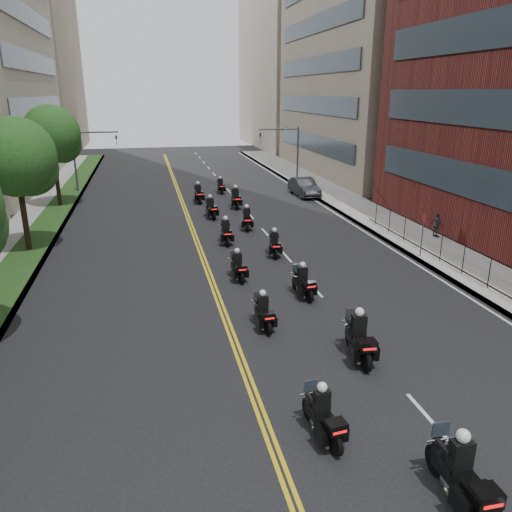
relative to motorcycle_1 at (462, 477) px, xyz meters
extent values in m
cube|color=gray|center=(9.82, 23.07, -0.67)|extent=(4.00, 90.00, 0.15)
cube|color=gray|center=(-14.18, 23.07, -0.67)|extent=(4.00, 90.00, 0.15)
cube|color=#183A15|center=(-13.38, 23.07, -0.57)|extent=(2.00, 90.00, 0.04)
cube|color=#333F4C|center=(11.77, 15.07, 2.76)|extent=(0.12, 25.80, 1.80)
cube|color=#333F4C|center=(11.77, 15.07, 6.76)|extent=(0.12, 25.80, 1.80)
cube|color=#80705D|center=(19.32, 46.07, 14.26)|extent=(15.00, 28.00, 30.00)
cube|color=#333F4C|center=(11.77, 46.07, 2.76)|extent=(0.12, 24.08, 1.80)
cube|color=#333F4C|center=(11.77, 46.07, 6.76)|extent=(0.12, 24.08, 1.80)
cube|color=#333F4C|center=(11.77, 46.07, 10.76)|extent=(0.12, 24.08, 1.80)
cube|color=#333F4C|center=(11.77, 46.07, 14.76)|extent=(0.12, 24.08, 1.80)
cube|color=#9F9180|center=(19.32, 76.07, 12.26)|extent=(15.00, 28.00, 26.00)
cube|color=#333F4C|center=(-16.13, 46.07, 2.76)|extent=(0.12, 24.08, 1.80)
cube|color=#333F4C|center=(-16.13, 46.07, 6.76)|extent=(0.12, 24.08, 1.80)
cube|color=#333F4C|center=(-16.13, 46.07, 10.76)|extent=(0.12, 24.08, 1.80)
cube|color=#333F4C|center=(-16.13, 46.07, 14.76)|extent=(0.12, 24.08, 1.80)
cube|color=#80705D|center=(-24.18, 76.07, 12.26)|extent=(16.00, 28.00, 26.00)
cube|color=black|center=(8.82, 10.07, 0.86)|extent=(0.05, 28.00, 0.05)
cube|color=black|center=(8.82, 10.07, -0.44)|extent=(0.05, 28.00, 0.05)
cylinder|color=#2E2114|center=(-13.38, 22.07, 1.81)|extent=(0.32, 0.32, 5.11)
sphere|color=#1C4717|center=(-13.38, 22.07, 4.73)|extent=(4.40, 4.40, 4.40)
sphere|color=#1C4717|center=(-12.78, 22.47, 4.00)|extent=(3.08, 3.08, 3.08)
cylinder|color=#2E2114|center=(-13.38, 34.07, 1.95)|extent=(0.32, 0.32, 5.39)
sphere|color=#1C4717|center=(-13.38, 34.07, 5.03)|extent=(4.40, 4.40, 4.40)
sphere|color=#1C4717|center=(-12.78, 34.47, 4.26)|extent=(3.08, 3.08, 3.08)
cylinder|color=#3F3F44|center=(8.32, 40.07, 2.06)|extent=(0.18, 0.18, 5.60)
cylinder|color=#3F3F44|center=(6.32, 40.07, 4.66)|extent=(4.00, 0.14, 0.14)
imported|color=black|center=(4.52, 40.07, 3.86)|extent=(0.16, 0.20, 1.00)
cylinder|color=#3F3F44|center=(-12.68, 40.07, 2.06)|extent=(0.18, 0.18, 5.60)
cylinder|color=#3F3F44|center=(-10.68, 40.07, 4.66)|extent=(4.00, 0.14, 0.14)
imported|color=black|center=(-8.88, 40.07, 3.86)|extent=(0.16, 0.20, 1.00)
cylinder|color=black|center=(0.01, 0.99, -0.36)|extent=(0.16, 0.76, 0.76)
cube|color=black|center=(0.00, 0.09, -0.05)|extent=(0.48, 1.51, 0.45)
cube|color=silver|center=(0.00, 0.15, -0.31)|extent=(0.43, 0.62, 0.34)
cube|color=black|center=(-0.01, -0.80, 0.22)|extent=(0.59, 0.47, 0.36)
cube|color=red|center=(-0.01, -1.04, 0.20)|extent=(0.45, 0.04, 0.08)
cube|color=black|center=(0.00, 0.15, 0.51)|extent=(0.49, 0.32, 0.69)
sphere|color=silver|center=(0.00, 0.16, 0.98)|extent=(0.32, 0.32, 0.32)
cylinder|color=black|center=(-2.15, 2.14, -0.42)|extent=(0.22, 0.67, 0.66)
cylinder|color=black|center=(-2.35, 3.68, -0.42)|extent=(0.22, 0.67, 0.66)
cube|color=black|center=(-2.25, 2.91, -0.15)|extent=(0.57, 1.34, 0.39)
cube|color=silver|center=(-2.25, 2.96, -0.37)|extent=(0.43, 0.57, 0.29)
cube|color=black|center=(-2.15, 2.14, 0.09)|extent=(0.55, 0.47, 0.31)
cube|color=red|center=(-2.12, 1.94, 0.07)|extent=(0.39, 0.08, 0.07)
cube|color=black|center=(-2.25, 2.96, 0.34)|extent=(0.46, 0.32, 0.60)
sphere|color=silver|center=(-2.25, 2.97, 0.74)|extent=(0.28, 0.28, 0.28)
cylinder|color=black|center=(0.32, 5.74, -0.36)|extent=(0.22, 0.77, 0.76)
cylinder|color=black|center=(0.49, 7.51, -0.36)|extent=(0.22, 0.77, 0.76)
cube|color=black|center=(0.40, 6.63, -0.05)|extent=(0.60, 1.54, 0.45)
cube|color=silver|center=(0.41, 6.68, -0.31)|extent=(0.48, 0.65, 0.33)
cube|color=black|center=(0.32, 5.74, 0.22)|extent=(0.62, 0.52, 0.36)
cube|color=red|center=(0.30, 5.50, 0.19)|extent=(0.45, 0.07, 0.08)
cube|color=black|center=(0.41, 6.68, 0.51)|extent=(0.52, 0.36, 0.69)
sphere|color=silver|center=(0.41, 6.69, 0.97)|extent=(0.32, 0.32, 0.32)
cylinder|color=black|center=(-2.25, 8.96, -0.43)|extent=(0.16, 0.63, 0.63)
cylinder|color=black|center=(-2.32, 10.43, -0.43)|extent=(0.16, 0.63, 0.63)
cube|color=black|center=(-2.29, 9.69, -0.17)|extent=(0.44, 1.26, 0.37)
cube|color=silver|center=(-2.29, 9.74, -0.39)|extent=(0.37, 0.52, 0.28)
cube|color=black|center=(-2.25, 8.96, 0.05)|extent=(0.50, 0.41, 0.29)
cube|color=red|center=(-2.24, 8.77, 0.03)|extent=(0.37, 0.04, 0.06)
cube|color=black|center=(-2.29, 9.74, 0.29)|extent=(0.42, 0.28, 0.57)
sphere|color=silver|center=(-2.29, 9.75, 0.67)|extent=(0.27, 0.27, 0.27)
cylinder|color=black|center=(0.26, 11.59, -0.42)|extent=(0.20, 0.67, 0.66)
cylinder|color=black|center=(0.11, 13.12, -0.42)|extent=(0.20, 0.67, 0.66)
cube|color=black|center=(0.18, 12.35, -0.15)|extent=(0.53, 1.34, 0.39)
cube|color=silver|center=(0.18, 12.40, -0.37)|extent=(0.42, 0.56, 0.29)
cube|color=black|center=(0.26, 11.59, 0.09)|extent=(0.54, 0.45, 0.31)
cube|color=red|center=(0.28, 11.38, 0.07)|extent=(0.39, 0.07, 0.07)
cube|color=black|center=(0.18, 12.40, 0.34)|extent=(0.45, 0.31, 0.60)
sphere|color=silver|center=(0.18, 12.41, 0.74)|extent=(0.28, 0.28, 0.28)
cylinder|color=black|center=(-2.25, 14.42, -0.43)|extent=(0.18, 0.65, 0.64)
cylinder|color=black|center=(-2.36, 15.92, -0.43)|extent=(0.18, 0.65, 0.64)
cube|color=black|center=(-2.30, 15.17, -0.16)|extent=(0.49, 1.29, 0.37)
cube|color=silver|center=(-2.31, 15.22, -0.38)|extent=(0.40, 0.54, 0.28)
cube|color=black|center=(-2.25, 14.42, 0.06)|extent=(0.52, 0.43, 0.30)
cube|color=red|center=(-2.23, 14.23, 0.04)|extent=(0.38, 0.06, 0.07)
cube|color=black|center=(-2.31, 15.22, 0.31)|extent=(0.43, 0.29, 0.58)
sphere|color=silver|center=(-2.31, 15.23, 0.70)|extent=(0.27, 0.27, 0.27)
cylinder|color=black|center=(0.31, 17.66, -0.42)|extent=(0.22, 0.66, 0.65)
cylinder|color=black|center=(0.52, 19.17, -0.42)|extent=(0.22, 0.66, 0.65)
cube|color=black|center=(0.41, 18.41, -0.15)|extent=(0.57, 1.33, 0.38)
cube|color=silver|center=(0.42, 18.46, -0.37)|extent=(0.43, 0.57, 0.29)
cube|color=black|center=(0.31, 17.66, 0.08)|extent=(0.55, 0.46, 0.31)
cube|color=red|center=(0.28, 17.46, 0.06)|extent=(0.38, 0.08, 0.07)
cube|color=black|center=(0.42, 18.46, 0.33)|extent=(0.45, 0.32, 0.59)
sphere|color=silver|center=(0.42, 18.47, 0.73)|extent=(0.28, 0.28, 0.28)
cylinder|color=black|center=(-1.93, 20.54, -0.40)|extent=(0.17, 0.69, 0.69)
cylinder|color=black|center=(-1.87, 22.16, -0.40)|extent=(0.17, 0.69, 0.69)
cube|color=black|center=(-1.90, 21.35, -0.12)|extent=(0.48, 1.38, 0.41)
cube|color=silver|center=(-1.90, 21.40, -0.35)|extent=(0.41, 0.57, 0.30)
cube|color=black|center=(-1.93, 20.54, 0.13)|extent=(0.54, 0.44, 0.32)
cube|color=red|center=(-1.94, 20.33, 0.11)|extent=(0.41, 0.04, 0.07)
cube|color=black|center=(-1.90, 21.40, 0.39)|extent=(0.46, 0.30, 0.63)
sphere|color=silver|center=(-1.90, 21.41, 0.82)|extent=(0.29, 0.29, 0.29)
cylinder|color=black|center=(-0.09, 23.57, -0.40)|extent=(0.23, 0.69, 0.68)
cylinder|color=black|center=(0.13, 25.15, -0.40)|extent=(0.23, 0.69, 0.68)
cube|color=black|center=(0.02, 24.36, -0.13)|extent=(0.60, 1.39, 0.40)
cube|color=silver|center=(0.03, 24.41, -0.35)|extent=(0.45, 0.60, 0.30)
cube|color=black|center=(-0.09, 23.57, 0.11)|extent=(0.57, 0.49, 0.32)
cube|color=red|center=(-0.12, 23.36, 0.09)|extent=(0.40, 0.08, 0.07)
cube|color=black|center=(0.03, 24.41, 0.37)|extent=(0.47, 0.34, 0.62)
sphere|color=silver|center=(0.03, 24.42, 0.79)|extent=(0.29, 0.29, 0.29)
cylinder|color=black|center=(-1.87, 27.13, -0.39)|extent=(0.24, 0.72, 0.70)
cylinder|color=black|center=(-2.09, 28.76, -0.39)|extent=(0.24, 0.72, 0.70)
cube|color=black|center=(-1.98, 27.95, -0.10)|extent=(0.62, 1.44, 0.41)
cube|color=silver|center=(-1.99, 28.00, -0.34)|extent=(0.47, 0.62, 0.31)
cube|color=black|center=(-1.87, 27.13, 0.14)|extent=(0.59, 0.50, 0.33)
cube|color=red|center=(-1.84, 26.91, 0.12)|extent=(0.41, 0.09, 0.07)
cube|color=black|center=(-1.99, 28.00, 0.41)|extent=(0.49, 0.35, 0.64)
sphere|color=silver|center=(-1.99, 28.01, 0.85)|extent=(0.30, 0.30, 0.30)
cylinder|color=black|center=(0.38, 29.99, -0.37)|extent=(0.17, 0.75, 0.74)
cylinder|color=black|center=(0.43, 31.74, -0.37)|extent=(0.17, 0.75, 0.74)
cube|color=black|center=(0.41, 30.87, -0.07)|extent=(0.50, 1.49, 0.44)
cube|color=silver|center=(0.41, 30.92, -0.32)|extent=(0.43, 0.61, 0.33)
cube|color=black|center=(0.38, 29.99, 0.20)|extent=(0.58, 0.47, 0.35)
cube|color=red|center=(0.38, 29.76, 0.17)|extent=(0.44, 0.04, 0.08)
cube|color=black|center=(0.41, 30.92, 0.48)|extent=(0.49, 0.32, 0.68)
sphere|color=silver|center=(0.41, 30.93, 0.94)|extent=(0.32, 0.32, 0.32)
cylinder|color=black|center=(-2.26, 32.64, -0.38)|extent=(0.18, 0.73, 0.72)
cylinder|color=black|center=(-2.33, 34.34, -0.38)|extent=(0.18, 0.73, 0.72)
cube|color=black|center=(-2.30, 33.49, -0.09)|extent=(0.50, 1.45, 0.42)
cube|color=silver|center=(-2.30, 33.54, -0.33)|extent=(0.43, 0.60, 0.32)
cube|color=black|center=(-2.26, 32.64, 0.17)|extent=(0.57, 0.47, 0.34)
cube|color=red|center=(-2.25, 32.42, 0.15)|extent=(0.43, 0.05, 0.07)
cube|color=black|center=(-2.30, 33.54, 0.44)|extent=(0.48, 0.32, 0.66)
sphere|color=silver|center=(-2.30, 33.55, 0.89)|extent=(0.31, 0.31, 0.31)
cylinder|color=black|center=(0.16, 36.40, -0.43)|extent=(0.15, 0.63, 0.62)
cylinder|color=black|center=(0.11, 37.87, -0.43)|extent=(0.15, 0.63, 0.62)
cube|color=black|center=(0.13, 37.14, -0.17)|extent=(0.43, 1.25, 0.37)
cube|color=silver|center=(0.13, 37.18, -0.39)|extent=(0.37, 0.52, 0.28)
cube|color=black|center=(0.16, 36.40, 0.05)|extent=(0.49, 0.40, 0.29)
cube|color=red|center=(0.16, 36.21, 0.03)|extent=(0.37, 0.04, 0.06)
cube|color=black|center=(0.13, 37.18, 0.29)|extent=(0.41, 0.27, 0.57)
sphere|color=silver|center=(0.13, 37.19, 0.67)|extent=(0.27, 0.27, 0.27)
imported|color=black|center=(7.22, 34.32, 0.04)|extent=(1.78, 4.80, 1.57)
imported|color=#3D3D44|center=(11.18, 19.36, 0.17)|extent=(0.57, 0.96, 1.53)
camera|label=1|loc=(-6.40, -7.78, 8.17)|focal=35.00mm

